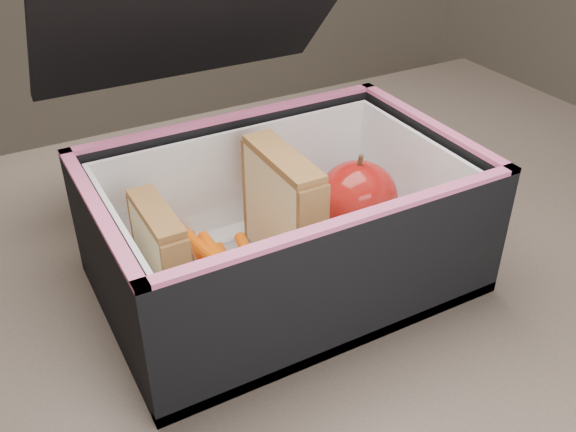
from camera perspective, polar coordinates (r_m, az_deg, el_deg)
kitchen_table at (r=0.69m, az=-1.05°, el=-11.23°), size 1.20×0.80×0.75m
lunch_bag at (r=0.59m, az=-0.68°, el=0.20°), size 0.33×0.37×0.29m
plastic_tub at (r=0.58m, az=-5.57°, el=-3.20°), size 0.16×0.11×0.07m
sandwich_left at (r=0.56m, az=-11.22°, el=-3.49°), size 0.02×0.08×0.09m
sandwich_right at (r=0.59m, az=-0.45°, el=0.53°), size 0.03×0.10×0.12m
carrot_sticks at (r=0.58m, az=-5.52°, el=-4.93°), size 0.06×0.15×0.03m
paper_napkin at (r=0.66m, az=6.03°, el=-1.29°), size 0.11×0.11×0.01m
red_apple at (r=0.64m, az=6.20°, el=1.66°), size 0.09×0.09×0.08m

